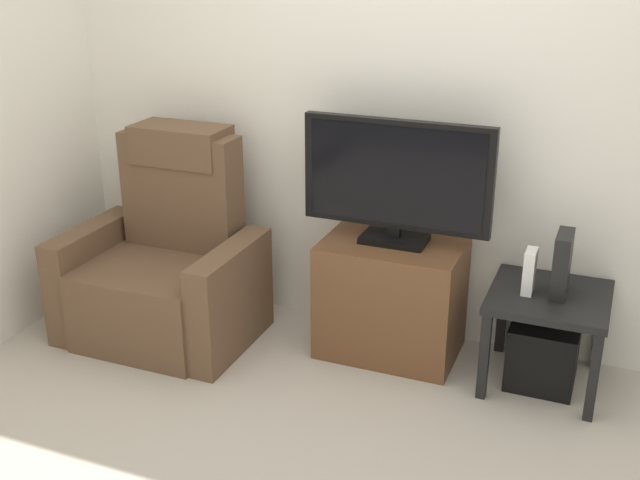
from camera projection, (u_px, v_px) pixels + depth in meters
ground_plane at (316, 437)px, 3.34m from camera, size 6.40×6.40×0.00m
wall_back at (403, 89)px, 3.84m from camera, size 6.40×0.06×2.60m
tv_stand at (391, 298)px, 3.93m from camera, size 0.69×0.47×0.60m
television at (396, 179)px, 3.72m from camera, size 0.93×0.20×0.61m
recliner_armchair at (166, 266)px, 4.13m from camera, size 0.98×0.78×1.08m
side_table at (548, 308)px, 3.61m from camera, size 0.54×0.54×0.47m
subwoofer_box at (543, 353)px, 3.70m from camera, size 0.31×0.31×0.31m
book_upright at (530, 271)px, 3.56m from camera, size 0.05×0.12×0.21m
game_console at (562, 264)px, 3.53m from camera, size 0.07×0.20×0.30m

